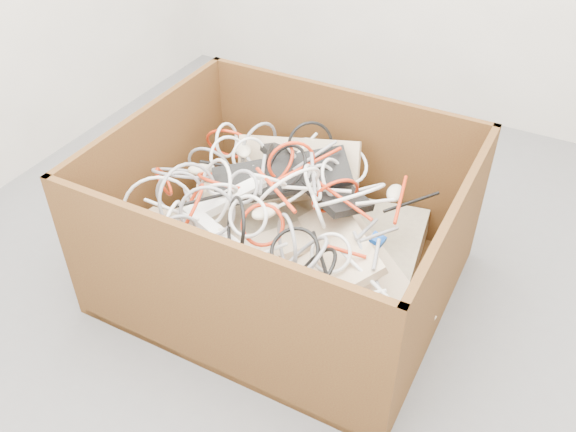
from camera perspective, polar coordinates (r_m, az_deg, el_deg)
The scene contains 8 objects.
ground at distance 2.31m, azimuth 2.09°, elevation -6.28°, with size 3.00×3.00×0.00m, color #5A5A5D.
cardboard_box at distance 2.22m, azimuth -0.58°, elevation -3.16°, with size 1.14×0.95×0.59m.
keyboard_pile at distance 2.14m, azimuth 0.75°, elevation -0.79°, with size 1.09×0.81×0.35m.
mice_scatter at distance 2.14m, azimuth -2.28°, elevation 2.46°, with size 0.79×0.54×0.17m.
power_strip_left at distance 2.11m, azimuth -5.60°, elevation 1.55°, with size 0.28×0.05×0.04m, color white.
power_strip_right at distance 2.05m, azimuth -6.98°, elevation -1.38°, with size 0.26×0.05×0.04m, color white.
vga_plug at distance 1.98m, azimuth 8.28°, elevation -2.15°, with size 0.04×0.04×0.02m, color #0B40AE.
cable_tangle at distance 2.09m, azimuth -3.27°, elevation 2.13°, with size 1.06×0.83×0.46m.
Camera 1 is at (0.69, -1.48, 1.64)m, focal length 38.51 mm.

